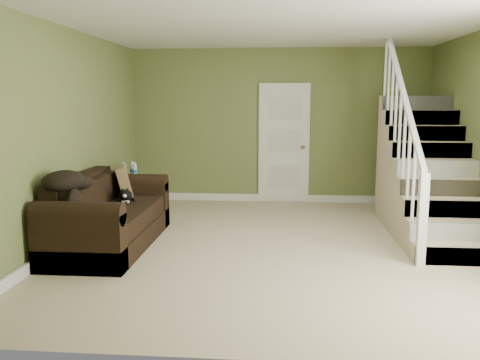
% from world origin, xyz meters
% --- Properties ---
extents(floor, '(5.00, 5.50, 0.01)m').
position_xyz_m(floor, '(0.00, 0.00, 0.00)').
color(floor, tan).
rests_on(floor, ground).
extents(ceiling, '(5.00, 5.50, 0.01)m').
position_xyz_m(ceiling, '(0.00, 0.00, 2.60)').
color(ceiling, white).
rests_on(ceiling, wall_back).
extents(wall_back, '(5.00, 0.04, 2.60)m').
position_xyz_m(wall_back, '(0.00, 2.75, 1.30)').
color(wall_back, olive).
rests_on(wall_back, floor).
extents(wall_front, '(5.00, 0.04, 2.60)m').
position_xyz_m(wall_front, '(0.00, -2.75, 1.30)').
color(wall_front, olive).
rests_on(wall_front, floor).
extents(wall_left, '(0.04, 5.50, 2.60)m').
position_xyz_m(wall_left, '(-2.50, 0.00, 1.30)').
color(wall_left, olive).
rests_on(wall_left, floor).
extents(baseboard_back, '(5.00, 0.04, 0.12)m').
position_xyz_m(baseboard_back, '(0.00, 2.72, 0.06)').
color(baseboard_back, white).
rests_on(baseboard_back, floor).
extents(baseboard_left, '(0.04, 5.50, 0.12)m').
position_xyz_m(baseboard_left, '(-2.47, 0.00, 0.06)').
color(baseboard_left, white).
rests_on(baseboard_left, floor).
extents(door, '(0.86, 0.12, 2.02)m').
position_xyz_m(door, '(0.10, 2.71, 1.01)').
color(door, white).
rests_on(door, floor).
extents(staircase, '(1.00, 2.51, 2.82)m').
position_xyz_m(staircase, '(1.99, 0.97, 0.64)').
color(staircase, tan).
rests_on(staircase, floor).
extents(sofa, '(0.94, 2.17, 0.86)m').
position_xyz_m(sofa, '(-2.02, -0.15, 0.33)').
color(sofa, black).
rests_on(sofa, floor).
extents(side_table, '(0.62, 0.62, 0.83)m').
position_xyz_m(side_table, '(-2.17, 1.34, 0.31)').
color(side_table, black).
rests_on(side_table, floor).
extents(cat, '(0.26, 0.43, 0.21)m').
position_xyz_m(cat, '(-1.89, 0.20, 0.55)').
color(cat, black).
rests_on(cat, sofa).
extents(banana, '(0.15, 0.22, 0.06)m').
position_xyz_m(banana, '(-1.78, -0.50, 0.50)').
color(banana, yellow).
rests_on(banana, sofa).
extents(throw_pillow, '(0.33, 0.49, 0.46)m').
position_xyz_m(throw_pillow, '(-2.00, 0.53, 0.65)').
color(throw_pillow, '#44321B').
rests_on(throw_pillow, sofa).
extents(throw_blanket, '(0.47, 0.59, 0.23)m').
position_xyz_m(throw_blanket, '(-2.24, -0.80, 0.89)').
color(throw_blanket, black).
rests_on(throw_blanket, sofa).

